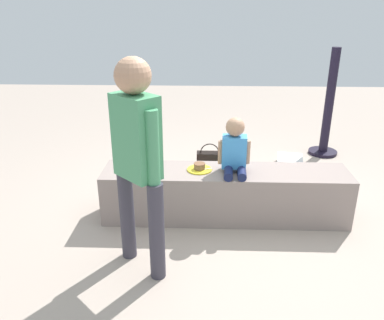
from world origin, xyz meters
name	(u,v)px	position (x,y,z in m)	size (l,w,h in m)	color
ground_plane	(224,216)	(0.00, 0.00, 0.00)	(12.00, 12.00, 0.00)	#A89789
concrete_ledge	(225,194)	(0.00, 0.00, 0.23)	(2.18, 0.45, 0.46)	gray
child_seated	(235,149)	(0.07, -0.01, 0.67)	(0.28, 0.32, 0.48)	#141D43
adult_standing	(137,150)	(-0.64, -0.74, 0.92)	(0.36, 0.35, 1.53)	#373440
cake_plate	(200,168)	(-0.23, 0.01, 0.48)	(0.22, 0.22, 0.07)	yellow
gift_bag	(231,170)	(0.10, 0.75, 0.13)	(0.23, 0.10, 0.30)	#59C6B2
railing_post	(328,114)	(1.35, 1.65, 0.53)	(0.36, 0.36, 1.35)	black
water_bottle_near_gift	(208,188)	(-0.15, 0.40, 0.09)	(0.07, 0.07, 0.19)	silver
party_cup_red	(176,186)	(-0.48, 0.51, 0.05)	(0.08, 0.08, 0.10)	red
cake_box_white	(290,162)	(0.84, 1.21, 0.06)	(0.30, 0.33, 0.11)	white
handbag_black_leather	(210,160)	(-0.13, 1.12, 0.11)	(0.30, 0.13, 0.31)	black
handbag_brown_canvas	(142,168)	(-0.88, 0.80, 0.13)	(0.27, 0.11, 0.34)	brown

